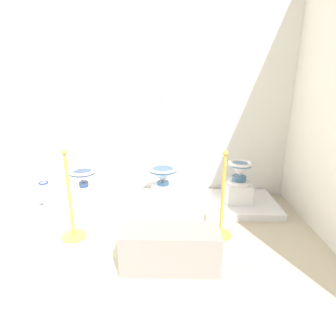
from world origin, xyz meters
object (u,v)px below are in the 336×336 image
at_px(antique_toilet_broad_patterned, 83,176).
at_px(museum_bench, 170,248).
at_px(antique_toilet_leftmost, 240,171).
at_px(plinth_block_broad_patterned, 85,194).
at_px(antique_toilet_squat_floral, 163,175).
at_px(decorative_vase_companion, 45,196).
at_px(plinth_block_squat_floral, 163,195).
at_px(stanchion_post_near_right, 222,211).
at_px(info_placard_first, 87,104).
at_px(info_placard_second, 163,104).
at_px(plinth_block_leftmost, 238,193).
at_px(stanchion_post_near_left, 71,214).

bearing_deg(antique_toilet_broad_patterned, museum_bench, -47.31).
xyz_separation_m(antique_toilet_broad_patterned, antique_toilet_leftmost, (2.18, -0.05, 0.11)).
bearing_deg(plinth_block_broad_patterned, antique_toilet_leftmost, -1.29).
relative_size(antique_toilet_squat_floral, decorative_vase_companion, 1.13).
height_order(plinth_block_squat_floral, museum_bench, museum_bench).
bearing_deg(stanchion_post_near_right, antique_toilet_broad_patterned, 156.73).
distance_m(plinth_block_squat_floral, info_placard_first, 1.73).
xyz_separation_m(antique_toilet_squat_floral, info_placard_second, (-0.01, 0.50, 0.91)).
xyz_separation_m(plinth_block_leftmost, museum_bench, (-0.92, -1.31, -0.03)).
height_order(info_placard_second, museum_bench, info_placard_second).
relative_size(antique_toilet_leftmost, museum_bench, 0.35).
bearing_deg(stanchion_post_near_left, plinth_block_broad_patterned, 99.14).
relative_size(plinth_block_broad_patterned, stanchion_post_near_left, 0.33).
relative_size(plinth_block_leftmost, decorative_vase_companion, 0.93).
relative_size(antique_toilet_broad_patterned, plinth_block_leftmost, 1.13).
distance_m(info_placard_first, stanchion_post_near_left, 1.72).
bearing_deg(info_placard_first, stanchion_post_near_right, -33.98).
relative_size(info_placard_second, stanchion_post_near_right, 0.11).
xyz_separation_m(info_placard_second, stanchion_post_near_left, (-0.98, -1.31, -1.09)).
height_order(plinth_block_broad_patterned, antique_toilet_squat_floral, antique_toilet_squat_floral).
distance_m(plinth_block_broad_patterned, plinth_block_leftmost, 2.18).
distance_m(info_placard_second, museum_bench, 2.17).
xyz_separation_m(plinth_block_broad_patterned, museum_bench, (1.26, -1.36, 0.03)).
distance_m(decorative_vase_companion, museum_bench, 2.24).
bearing_deg(stanchion_post_near_left, antique_toilet_squat_floral, 39.33).
distance_m(antique_toilet_leftmost, info_placard_second, 1.44).
bearing_deg(plinth_block_leftmost, antique_toilet_leftmost, 45.00).
bearing_deg(antique_toilet_broad_patterned, antique_toilet_leftmost, -1.29).
bearing_deg(antique_toilet_broad_patterned, decorative_vase_companion, -175.89).
bearing_deg(stanchion_post_near_right, plinth_block_leftmost, 64.59).
bearing_deg(decorative_vase_companion, antique_toilet_broad_patterned, 4.11).
bearing_deg(museum_bench, antique_toilet_leftmost, 54.93).
bearing_deg(plinth_block_leftmost, antique_toilet_squat_floral, -179.79).
height_order(info_placard_first, stanchion_post_near_left, info_placard_first).
bearing_deg(antique_toilet_leftmost, antique_toilet_broad_patterned, 178.71).
height_order(plinth_block_squat_floral, info_placard_second, info_placard_second).
relative_size(decorative_vase_companion, stanchion_post_near_right, 0.35).
xyz_separation_m(plinth_block_leftmost, decorative_vase_companion, (-2.73, 0.01, -0.08)).
bearing_deg(info_placard_second, museum_bench, -85.61).
height_order(antique_toilet_broad_patterned, stanchion_post_near_left, stanchion_post_near_left).
distance_m(antique_toilet_squat_floral, decorative_vase_companion, 1.72).
relative_size(stanchion_post_near_right, museum_bench, 1.10).
bearing_deg(antique_toilet_squat_floral, museum_bench, -84.51).
distance_m(antique_toilet_leftmost, info_placard_first, 2.39).
height_order(antique_toilet_leftmost, info_placard_first, info_placard_first).
xyz_separation_m(stanchion_post_near_left, stanchion_post_near_right, (1.69, 0.08, 0.01)).
height_order(antique_toilet_broad_patterned, antique_toilet_squat_floral, antique_toilet_squat_floral).
relative_size(antique_toilet_squat_floral, info_placard_first, 3.14).
bearing_deg(stanchion_post_near_right, decorative_vase_companion, 162.62).
xyz_separation_m(info_placard_first, stanchion_post_near_right, (1.83, -1.23, -1.09)).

